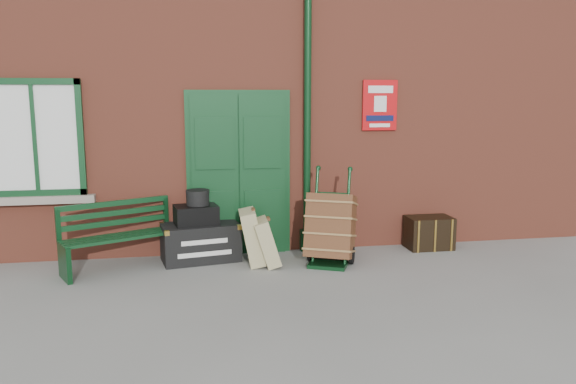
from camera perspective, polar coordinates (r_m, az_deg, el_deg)
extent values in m
plane|color=gray|center=(6.61, -1.14, -9.51)|extent=(80.00, 80.00, 0.00)
cube|color=#9B4632|center=(9.72, -4.37, 8.64)|extent=(10.00, 4.00, 4.00)
cube|color=#0F371A|center=(7.73, -5.02, 1.67)|extent=(1.42, 0.12, 2.32)
cube|color=white|center=(7.88, -24.34, 5.03)|extent=(1.20, 0.08, 1.50)
cylinder|color=black|center=(7.76, 1.99, 8.40)|extent=(0.10, 0.10, 4.00)
cube|color=red|center=(8.08, 9.30, 8.69)|extent=(0.50, 0.03, 0.70)
cube|color=#0F371A|center=(7.37, -16.60, -4.38)|extent=(1.47, 0.96, 0.04)
cube|color=#0F371A|center=(7.51, -17.21, -2.05)|extent=(1.32, 0.64, 0.38)
cube|color=black|center=(7.25, -21.74, -6.68)|extent=(0.23, 0.42, 0.43)
cube|color=black|center=(7.66, -11.58, -5.32)|extent=(0.23, 0.42, 0.43)
cube|color=black|center=(7.61, -8.88, -5.05)|extent=(1.08, 0.72, 0.50)
cube|color=black|center=(7.53, -9.33, -2.29)|extent=(0.61, 0.49, 0.25)
cylinder|color=black|center=(7.51, -9.15, -0.55)|extent=(0.35, 0.35, 0.20)
cube|color=tan|center=(7.34, -3.68, -4.58)|extent=(0.35, 0.52, 0.73)
cube|color=tan|center=(7.28, -2.17, -5.10)|extent=(0.37, 0.47, 0.63)
cube|color=black|center=(7.33, 4.09, -7.38)|extent=(0.58, 0.52, 0.05)
cylinder|color=black|center=(7.39, 2.78, -2.40)|extent=(0.18, 0.33, 1.23)
cylinder|color=black|center=(7.31, 6.03, -2.57)|extent=(0.18, 0.33, 1.23)
cylinder|color=black|center=(7.54, 2.27, -6.15)|extent=(0.14, 0.23, 0.23)
cylinder|color=black|center=(7.45, 6.50, -6.41)|extent=(0.14, 0.23, 0.23)
cube|color=brown|center=(7.36, 4.36, -3.47)|extent=(0.81, 0.84, 0.91)
cube|color=black|center=(8.37, 14.13, -4.02)|extent=(0.64, 0.42, 0.46)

